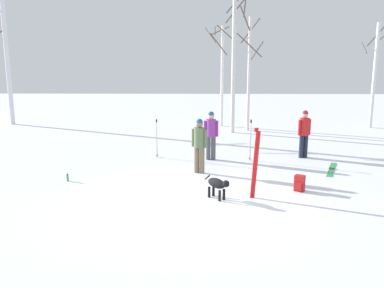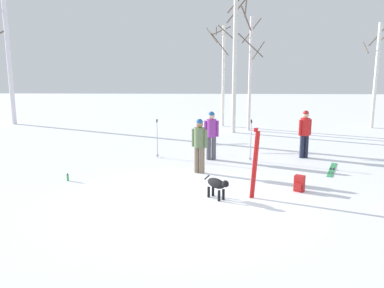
# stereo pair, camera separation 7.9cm
# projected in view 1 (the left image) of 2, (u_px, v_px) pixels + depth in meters

# --- Properties ---
(ground_plane) EXTENTS (60.00, 60.00, 0.00)m
(ground_plane) POSITION_uv_depth(u_px,v_px,m) (195.00, 204.00, 10.46)
(ground_plane) COLOR white
(person_0) EXTENTS (0.52, 0.34, 1.72)m
(person_0) POSITION_uv_depth(u_px,v_px,m) (211.00, 132.00, 14.70)
(person_0) COLOR #4C4C56
(person_0) RESTS_ON ground_plane
(person_1) EXTENTS (0.49, 0.34, 1.72)m
(person_1) POSITION_uv_depth(u_px,v_px,m) (304.00, 131.00, 14.99)
(person_1) COLOR #1E2338
(person_1) RESTS_ON ground_plane
(person_2) EXTENTS (0.49, 0.34, 1.72)m
(person_2) POSITION_uv_depth(u_px,v_px,m) (199.00, 142.00, 13.03)
(person_2) COLOR #72604C
(person_2) RESTS_ON ground_plane
(dog) EXTENTS (0.63, 0.70, 0.57)m
(dog) POSITION_uv_depth(u_px,v_px,m) (218.00, 184.00, 10.75)
(dog) COLOR black
(dog) RESTS_ON ground_plane
(ski_pair_planted_0) EXTENTS (0.24, 0.11, 1.84)m
(ski_pair_planted_0) POSITION_uv_depth(u_px,v_px,m) (255.00, 163.00, 10.75)
(ski_pair_planted_0) COLOR red
(ski_pair_planted_0) RESTS_ON ground_plane
(ski_pair_lying_0) EXTENTS (0.82, 1.74, 0.05)m
(ski_pair_lying_0) POSITION_uv_depth(u_px,v_px,m) (332.00, 169.00, 13.59)
(ski_pair_lying_0) COLOR green
(ski_pair_lying_0) RESTS_ON ground_plane
(ski_poles_0) EXTENTS (0.07, 0.25, 1.45)m
(ski_poles_0) POSITION_uv_depth(u_px,v_px,m) (251.00, 139.00, 14.58)
(ski_poles_0) COLOR #B2B2BC
(ski_poles_0) RESTS_ON ground_plane
(ski_poles_1) EXTENTS (0.07, 0.20, 1.39)m
(ski_poles_1) POSITION_uv_depth(u_px,v_px,m) (157.00, 137.00, 15.07)
(ski_poles_1) COLOR #B2B2BC
(ski_poles_1) RESTS_ON ground_plane
(backpack_1) EXTENTS (0.33, 0.34, 0.44)m
(backpack_1) POSITION_uv_depth(u_px,v_px,m) (299.00, 183.00, 11.42)
(backpack_1) COLOR red
(backpack_1) RESTS_ON ground_plane
(water_bottle_0) EXTENTS (0.06, 0.06, 0.22)m
(water_bottle_0) POSITION_uv_depth(u_px,v_px,m) (68.00, 178.00, 12.34)
(water_bottle_0) COLOR green
(water_bottle_0) RESTS_ON ground_plane
(birch_tree_0) EXTENTS (1.14, 1.63, 7.67)m
(birch_tree_0) POSITION_uv_depth(u_px,v_px,m) (6.00, 48.00, 21.64)
(birch_tree_0) COLOR silver
(birch_tree_0) RESTS_ON ground_plane
(birch_tree_1) EXTENTS (1.56, 1.52, 5.06)m
(birch_tree_1) POSITION_uv_depth(u_px,v_px,m) (222.00, 72.00, 21.28)
(birch_tree_1) COLOR silver
(birch_tree_1) RESTS_ON ground_plane
(birch_tree_2) EXTENTS (1.17, 1.42, 6.58)m
(birch_tree_2) POSITION_uv_depth(u_px,v_px,m) (234.00, 61.00, 19.38)
(birch_tree_2) COLOR silver
(birch_tree_2) RESTS_ON ground_plane
(birch_tree_3) EXTENTS (1.31, 1.31, 5.39)m
(birch_tree_3) POSITION_uv_depth(u_px,v_px,m) (249.00, 72.00, 20.08)
(birch_tree_3) COLOR silver
(birch_tree_3) RESTS_ON ground_plane
(birch_tree_4) EXTENTS (1.50, 1.50, 5.17)m
(birch_tree_4) POSITION_uv_depth(u_px,v_px,m) (375.00, 73.00, 20.85)
(birch_tree_4) COLOR silver
(birch_tree_4) RESTS_ON ground_plane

